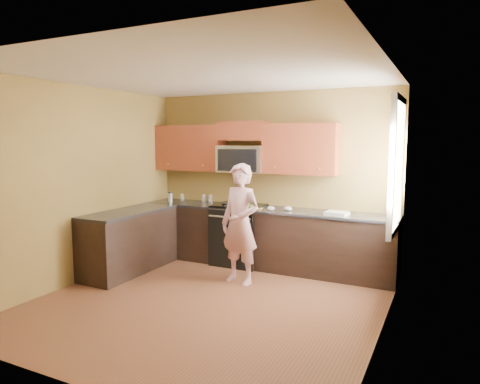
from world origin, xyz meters
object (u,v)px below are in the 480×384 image
Objects in this scene: woman at (240,224)px; travel_mug at (170,201)px; microwave at (243,172)px; butter_tub at (252,208)px; stove at (239,234)px; frying_pan at (229,206)px.

travel_mug is at bearing 167.64° from woman.
microwave is 0.63m from butter_tub.
woman is 0.75m from butter_tub.
stove is 0.53m from butter_tub.
frying_pan is at bearing 141.27° from woman.
microwave is 5.52× the size of butter_tub.
stove is 0.98m from microwave.
microwave is 4.72× the size of travel_mug.
frying_pan is at bearing -108.72° from stove.
frying_pan is 0.36m from butter_tub.
microwave is 0.46× the size of woman.
stove is 0.98m from woman.
woman reaches higher than stove.
microwave is at bearing 6.25° from travel_mug.
woman is at bearing -78.21° from butter_tub.
stove is 2.33× the size of frying_pan.
butter_tub is at bearing -2.63° from travel_mug.
butter_tub is at bearing -38.52° from microwave.
microwave reaches higher than frying_pan.
frying_pan is 2.96× the size of butter_tub.
frying_pan is 2.53× the size of travel_mug.
frying_pan is 1.24m from travel_mug.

